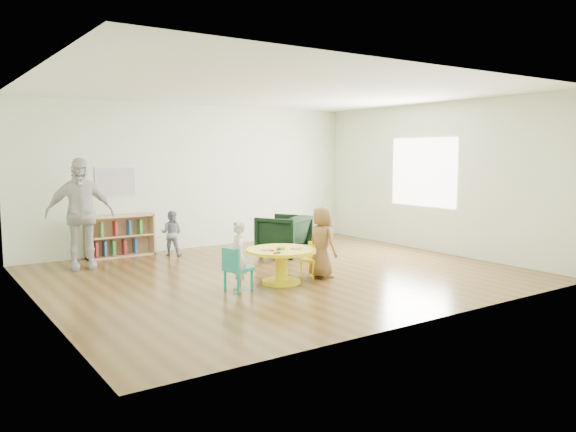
% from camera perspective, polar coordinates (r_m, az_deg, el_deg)
% --- Properties ---
extents(room, '(7.10, 7.00, 2.80)m').
position_cam_1_polar(room, '(8.59, -0.65, 6.60)').
color(room, '#54391A').
rests_on(room, ground).
extents(activity_table, '(1.00, 1.00, 0.54)m').
position_cam_1_polar(activity_table, '(8.06, -0.68, -4.45)').
color(activity_table, yellow).
rests_on(activity_table, ground).
extents(kid_chair_left, '(0.39, 0.39, 0.60)m').
position_cam_1_polar(kid_chair_left, '(7.63, -5.31, -5.28)').
color(kid_chair_left, teal).
rests_on(kid_chair_left, ground).
extents(kid_chair_right, '(0.35, 0.35, 0.51)m').
position_cam_1_polar(kid_chair_right, '(8.55, 2.55, -4.30)').
color(kid_chair_right, yellow).
rests_on(kid_chair_right, ground).
extents(bookshelf, '(1.20, 0.30, 0.75)m').
position_cam_1_polar(bookshelf, '(10.59, -16.76, -1.99)').
color(bookshelf, tan).
rests_on(bookshelf, ground).
extents(alphabet_poster, '(0.74, 0.01, 0.54)m').
position_cam_1_polar(alphabet_poster, '(10.62, -17.06, 3.35)').
color(alphabet_poster, silver).
rests_on(alphabet_poster, ground).
extents(armchair, '(1.09, 1.10, 0.75)m').
position_cam_1_polar(armchair, '(10.22, -0.45, -1.98)').
color(armchair, black).
rests_on(armchair, ground).
extents(child_left, '(0.36, 0.42, 0.97)m').
position_cam_1_polar(child_left, '(7.58, -5.10, -4.09)').
color(child_left, white).
rests_on(child_left, ground).
extents(child_right, '(0.36, 0.54, 1.07)m').
position_cam_1_polar(child_right, '(8.41, 3.47, -2.68)').
color(child_right, orange).
rests_on(child_right, ground).
extents(toddler, '(0.51, 0.50, 0.83)m').
position_cam_1_polar(toddler, '(10.44, -11.74, -1.71)').
color(toddler, '#1A2042').
rests_on(toddler, ground).
extents(adult_caretaker, '(1.10, 0.59, 1.79)m').
position_cam_1_polar(adult_caretaker, '(9.63, -20.38, 0.24)').
color(adult_caretaker, beige).
rests_on(adult_caretaker, ground).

